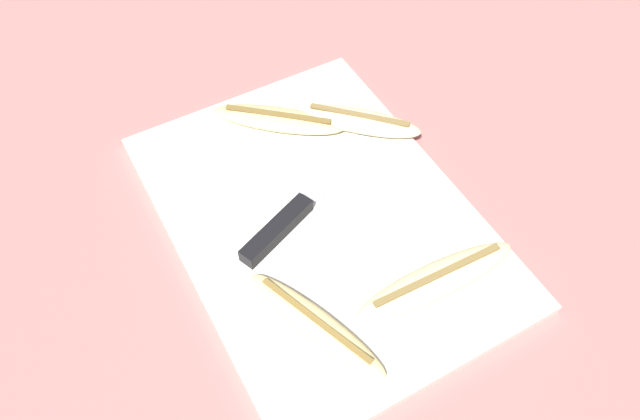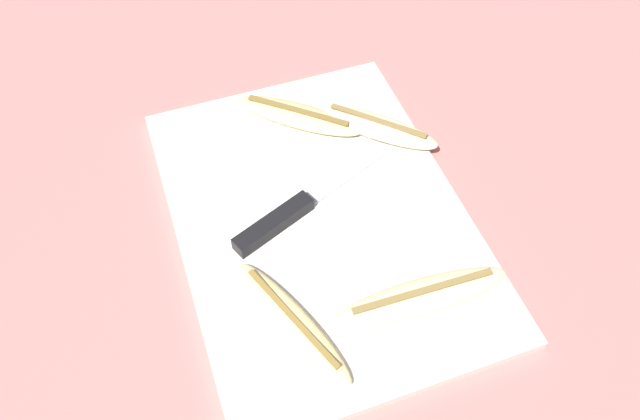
% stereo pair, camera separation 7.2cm
% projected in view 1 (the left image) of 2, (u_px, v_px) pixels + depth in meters
% --- Properties ---
extents(ground_plane, '(4.00, 4.00, 0.00)m').
position_uv_depth(ground_plane, '(320.00, 221.00, 0.73)').
color(ground_plane, '#B76B66').
extents(cutting_board, '(0.46, 0.33, 0.01)m').
position_uv_depth(cutting_board, '(320.00, 218.00, 0.73)').
color(cutting_board, silver).
rests_on(cutting_board, ground_plane).
extents(knife, '(0.11, 0.22, 0.02)m').
position_uv_depth(knife, '(287.00, 216.00, 0.71)').
color(knife, black).
rests_on(knife, cutting_board).
extents(banana_golden_short, '(0.18, 0.09, 0.02)m').
position_uv_depth(banana_golden_short, '(316.00, 323.00, 0.63)').
color(banana_golden_short, '#EDD689').
rests_on(banana_golden_short, cutting_board).
extents(banana_soft_right, '(0.05, 0.19, 0.02)m').
position_uv_depth(banana_soft_right, '(437.00, 280.00, 0.66)').
color(banana_soft_right, beige).
rests_on(banana_soft_right, cutting_board).
extents(banana_spotted_left, '(0.14, 0.16, 0.02)m').
position_uv_depth(banana_spotted_left, '(278.00, 119.00, 0.81)').
color(banana_spotted_left, '#DBC684').
rests_on(banana_spotted_left, cutting_board).
extents(banana_cream_curved, '(0.14, 0.14, 0.02)m').
position_uv_depth(banana_cream_curved, '(359.00, 121.00, 0.80)').
color(banana_cream_curved, beige).
rests_on(banana_cream_curved, cutting_board).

